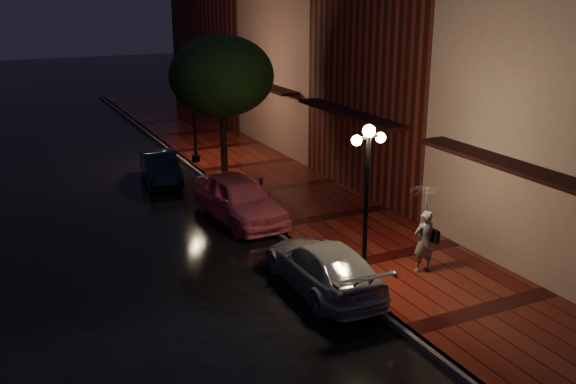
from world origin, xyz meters
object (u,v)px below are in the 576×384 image
streetlamp_near (366,197)px  streetlamp_far (194,108)px  parking_meter (261,192)px  street_tree (222,78)px  woman_with_umbrella (426,215)px  pink_car (239,199)px  silver_car (323,266)px  navy_car (160,168)px

streetlamp_near → streetlamp_far: 14.00m
streetlamp_near → parking_meter: streetlamp_near is taller
street_tree → woman_with_umbrella: street_tree is taller
pink_car → parking_meter: bearing=-16.6°
pink_car → silver_car: size_ratio=1.01×
navy_car → streetlamp_far: bearing=50.0°
navy_car → woman_with_umbrella: size_ratio=1.55×
streetlamp_near → pink_car: 6.70m
navy_car → streetlamp_near: bearing=-72.2°
navy_car → silver_car: 11.59m
pink_car → woman_with_umbrella: (2.89, -6.38, 1.00)m
street_tree → streetlamp_near: bearing=-91.3°
navy_car → silver_car: silver_car is taller
street_tree → navy_car: bearing=157.2°
pink_car → parking_meter: size_ratio=3.48×
streetlamp_far → navy_car: bearing=-137.6°
navy_car → woman_with_umbrella: 12.75m
streetlamp_near → silver_car: 2.21m
street_tree → pink_car: street_tree is taller
silver_car → navy_car: bearing=-82.0°
navy_car → woman_with_umbrella: bearing=-63.6°
navy_car → parking_meter: size_ratio=2.87×
pink_car → navy_car: size_ratio=1.21×
street_tree → silver_car: (-1.21, -10.51, -3.58)m
street_tree → woman_with_umbrella: (1.68, -10.99, -2.46)m
silver_car → parking_meter: bearing=-95.5°
streetlamp_near → silver_car: size_ratio=0.94×
streetlamp_far → parking_meter: streetlamp_far is taller
streetlamp_far → woman_with_umbrella: streetlamp_far is taller
streetlamp_far → pink_car: bearing=-97.1°
street_tree → silver_car: 11.17m
pink_car → navy_car: bearing=98.0°
navy_car → silver_car: size_ratio=0.84×
streetlamp_near → streetlamp_far: size_ratio=1.00×
silver_car → pink_car: bearing=-88.0°
streetlamp_near → pink_car: bearing=98.5°
silver_car → street_tree: bearing=-94.6°
streetlamp_near → navy_car: streetlamp_near is taller
navy_car → silver_car: (1.22, -11.53, 0.03)m
streetlamp_near → navy_car: (-2.17, 12.01, -1.97)m
streetlamp_near → woman_with_umbrella: 2.10m
streetlamp_far → pink_car: size_ratio=0.93×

